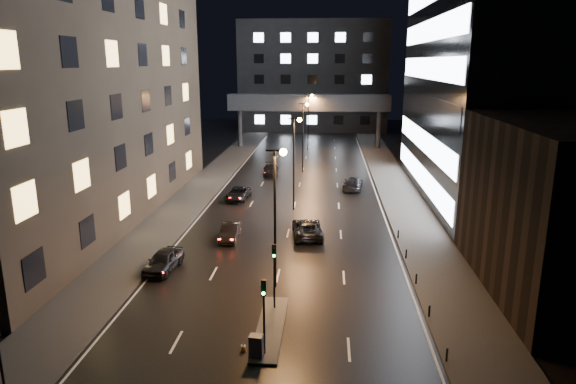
% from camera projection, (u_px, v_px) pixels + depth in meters
% --- Properties ---
extents(ground, '(160.00, 160.00, 0.00)m').
position_uv_depth(ground, '(300.00, 185.00, 68.10)').
color(ground, black).
rests_on(ground, ground).
extents(sidewalk_left, '(5.00, 110.00, 0.15)m').
position_uv_depth(sidewalk_left, '(198.00, 191.00, 64.18)').
color(sidewalk_left, '#383533').
rests_on(sidewalk_left, ground).
extents(sidewalk_right, '(5.00, 110.00, 0.15)m').
position_uv_depth(sidewalk_right, '(400.00, 195.00, 62.32)').
color(sidewalk_right, '#383533').
rests_on(sidewalk_right, ground).
extents(building_left, '(15.00, 48.00, 40.00)m').
position_uv_depth(building_left, '(59.00, 17.00, 49.38)').
color(building_left, '#2D2319').
rests_on(building_left, ground).
extents(building_right_low, '(10.00, 18.00, 12.00)m').
position_uv_depth(building_right_low, '(566.00, 209.00, 35.18)').
color(building_right_low, black).
rests_on(building_right_low, ground).
extents(building_right_glass, '(20.00, 36.00, 45.00)m').
position_uv_depth(building_right_glass, '(524.00, 0.00, 56.83)').
color(building_right_glass, black).
rests_on(building_right_glass, ground).
extents(building_far, '(34.00, 14.00, 25.00)m').
position_uv_depth(building_far, '(313.00, 76.00, 121.06)').
color(building_far, '#333335').
rests_on(building_far, ground).
extents(skybridge, '(30.00, 3.00, 10.00)m').
position_uv_depth(skybridge, '(309.00, 103.00, 95.03)').
color(skybridge, '#333335').
rests_on(skybridge, ground).
extents(median_island, '(1.60, 8.00, 0.15)m').
position_uv_depth(median_island, '(270.00, 327.00, 31.34)').
color(median_island, '#383533').
rests_on(median_island, ground).
extents(traffic_signal_near, '(0.28, 0.34, 4.40)m').
position_uv_depth(traffic_signal_near, '(274.00, 266.00, 33.01)').
color(traffic_signal_near, black).
rests_on(traffic_signal_near, median_island).
extents(traffic_signal_far, '(0.28, 0.34, 4.40)m').
position_uv_depth(traffic_signal_far, '(264.00, 305.00, 27.69)').
color(traffic_signal_far, black).
rests_on(traffic_signal_far, median_island).
extents(bollard_row, '(0.12, 25.12, 0.90)m').
position_uv_depth(bollard_row, '(422.00, 295.00, 34.86)').
color(bollard_row, black).
rests_on(bollard_row, ground).
extents(streetlight_near, '(1.45, 0.50, 10.15)m').
position_uv_depth(streetlight_near, '(277.00, 200.00, 35.57)').
color(streetlight_near, black).
rests_on(streetlight_near, ground).
extents(streetlight_mid_a, '(1.45, 0.50, 10.15)m').
position_uv_depth(streetlight_mid_a, '(295.00, 152.00, 54.89)').
color(streetlight_mid_a, black).
rests_on(streetlight_mid_a, ground).
extents(streetlight_mid_b, '(1.45, 0.50, 10.15)m').
position_uv_depth(streetlight_mid_b, '(304.00, 128.00, 74.22)').
color(streetlight_mid_b, black).
rests_on(streetlight_mid_b, ground).
extents(streetlight_far, '(1.45, 0.50, 10.15)m').
position_uv_depth(streetlight_far, '(309.00, 114.00, 93.54)').
color(streetlight_far, black).
rests_on(streetlight_far, ground).
extents(car_away_a, '(2.42, 4.96, 1.63)m').
position_uv_depth(car_away_a, '(163.00, 261.00, 39.91)').
color(car_away_a, black).
rests_on(car_away_a, ground).
extents(car_away_b, '(1.66, 4.44, 1.45)m').
position_uv_depth(car_away_b, '(230.00, 232.00, 46.94)').
color(car_away_b, black).
rests_on(car_away_b, ground).
extents(car_away_c, '(2.77, 5.27, 1.41)m').
position_uv_depth(car_away_c, '(238.00, 194.00, 60.58)').
color(car_away_c, black).
rests_on(car_away_c, ground).
extents(car_away_d, '(2.52, 5.35, 1.51)m').
position_uv_depth(car_away_d, '(271.00, 170.00, 73.66)').
color(car_away_d, black).
rests_on(car_away_d, ground).
extents(car_toward_a, '(3.28, 6.04, 1.61)m').
position_uv_depth(car_toward_a, '(307.00, 228.00, 47.71)').
color(car_toward_a, black).
rests_on(car_toward_a, ground).
extents(car_toward_b, '(2.96, 5.82, 1.62)m').
position_uv_depth(car_toward_b, '(353.00, 183.00, 65.30)').
color(car_toward_b, black).
rests_on(car_toward_b, ground).
extents(utility_cabinet, '(0.80, 0.63, 1.25)m').
position_uv_depth(utility_cabinet, '(256.00, 346.00, 28.00)').
color(utility_cabinet, '#515153').
rests_on(utility_cabinet, median_island).
extents(cone_a, '(0.40, 0.40, 0.56)m').
position_uv_depth(cone_a, '(243.00, 347.00, 28.82)').
color(cone_a, orange).
rests_on(cone_a, ground).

